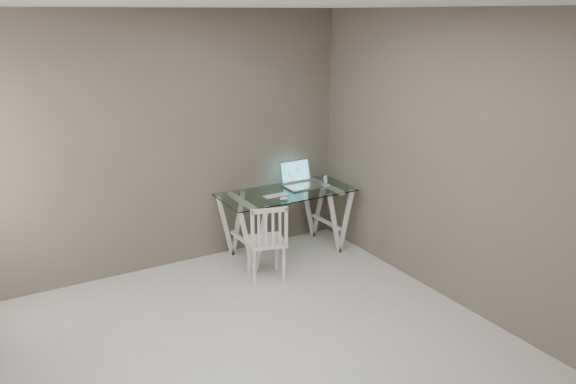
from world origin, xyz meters
The scene contains 7 objects.
room centered at (-0.06, 0.02, 1.72)m, with size 4.50×4.52×2.71m.
desk centered at (1.17, 1.85, 0.38)m, with size 1.50×0.70×0.75m.
chair centered at (0.66, 1.36, 0.46)m, with size 0.46×0.46×0.83m.
laptop centered at (1.42, 1.99, 0.81)m, with size 0.40×0.35×0.28m.
keyboard centered at (0.99, 1.77, 0.75)m, with size 0.28×0.12×0.01m, color silver.
mouse centered at (1.01, 1.61, 0.76)m, with size 0.10×0.06×0.03m, color white.
phone_dock centered at (1.68, 1.83, 0.78)m, with size 0.07×0.07×0.12m.
Camera 1 is at (-1.81, -3.31, 2.65)m, focal length 35.00 mm.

